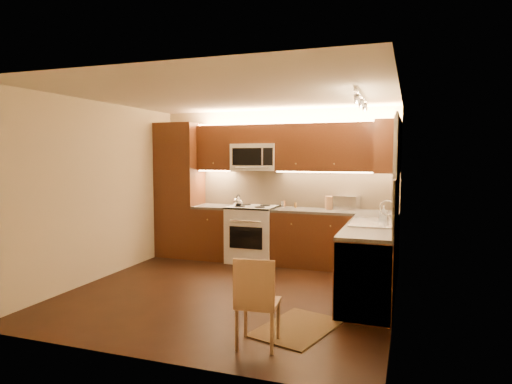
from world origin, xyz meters
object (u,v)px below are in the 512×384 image
at_px(dining_chair, 258,301).
at_px(kettle, 238,200).
at_px(toaster_oven, 347,203).
at_px(sink, 372,217).
at_px(soap_bottle, 384,213).
at_px(microwave, 255,157).
at_px(knife_block, 329,203).
at_px(stove, 253,234).

bearing_deg(dining_chair, kettle, 108.49).
bearing_deg(toaster_oven, sink, -58.64).
bearing_deg(sink, soap_bottle, 69.33).
height_order(microwave, kettle, microwave).
distance_m(microwave, dining_chair, 3.66).
distance_m(sink, kettle, 2.46).
bearing_deg(sink, knife_block, 121.30).
xyz_separation_m(microwave, kettle, (-0.23, -0.21, -0.70)).
distance_m(stove, knife_block, 1.35).
bearing_deg(kettle, stove, 24.09).
bearing_deg(soap_bottle, stove, 170.77).
height_order(knife_block, soap_bottle, knife_block).
relative_size(microwave, sink, 0.88).
distance_m(kettle, dining_chair, 3.36).
bearing_deg(dining_chair, stove, 104.36).
xyz_separation_m(microwave, soap_bottle, (2.12, -0.95, -0.72)).
bearing_deg(microwave, knife_block, 0.63).
relative_size(toaster_oven, knife_block, 1.78).
relative_size(stove, knife_block, 4.45).
bearing_deg(stove, knife_block, 6.91).
bearing_deg(knife_block, microwave, 160.15).
bearing_deg(microwave, sink, -32.21).
distance_m(knife_block, dining_chair, 3.29).
relative_size(sink, dining_chair, 1.02).
distance_m(toaster_oven, knife_block, 0.29).
relative_size(microwave, toaster_oven, 2.06).
height_order(kettle, knife_block, kettle).
bearing_deg(toaster_oven, kettle, -160.97).
distance_m(sink, dining_chair, 2.21).
distance_m(knife_block, soap_bottle, 1.31).
xyz_separation_m(stove, soap_bottle, (2.12, -0.81, 0.54)).
bearing_deg(soap_bottle, sink, -98.91).
xyz_separation_m(microwave, knife_block, (1.23, 0.01, -0.72)).
xyz_separation_m(stove, toaster_oven, (1.51, 0.18, 0.55)).
relative_size(toaster_oven, dining_chair, 0.44).
bearing_deg(stove, soap_bottle, -21.00).
xyz_separation_m(soap_bottle, dining_chair, (-0.97, -2.27, -0.58)).
height_order(sink, knife_block, knife_block).
height_order(toaster_oven, knife_block, toaster_oven).
height_order(microwave, toaster_oven, microwave).
bearing_deg(sink, dining_chair, -113.39).
bearing_deg(microwave, kettle, -137.38).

